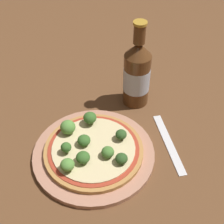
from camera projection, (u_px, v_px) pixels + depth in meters
name	position (u px, v px, depth m)	size (l,w,h in m)	color
ground_plane	(87.00, 157.00, 0.68)	(3.00, 3.00, 0.00)	brown
plate	(93.00, 153.00, 0.68)	(0.26, 0.26, 0.01)	tan
pizza	(93.00, 149.00, 0.67)	(0.21, 0.21, 0.01)	#B77F42
broccoli_floret_0	(122.00, 159.00, 0.63)	(0.03, 0.03, 0.02)	#6B8E51
broccoli_floret_1	(90.00, 118.00, 0.71)	(0.03, 0.03, 0.03)	#6B8E51
broccoli_floret_2	(66.00, 147.00, 0.65)	(0.02, 0.02, 0.03)	#6B8E51
broccoli_floret_3	(68.00, 127.00, 0.69)	(0.03, 0.03, 0.03)	#6B8E51
broccoli_floret_4	(83.00, 157.00, 0.63)	(0.03, 0.03, 0.02)	#6B8E51
broccoli_floret_5	(67.00, 165.00, 0.61)	(0.03, 0.03, 0.03)	#6B8E51
broccoli_floret_6	(122.00, 136.00, 0.67)	(0.02, 0.02, 0.02)	#6B8E51
broccoli_floret_7	(108.00, 152.00, 0.64)	(0.03, 0.03, 0.02)	#6B8E51
broccoli_floret_8	(83.00, 141.00, 0.66)	(0.03, 0.03, 0.02)	#6B8E51
beer_bottle	(137.00, 74.00, 0.76)	(0.07, 0.07, 0.22)	#563319
fork	(169.00, 143.00, 0.71)	(0.05, 0.18, 0.00)	silver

